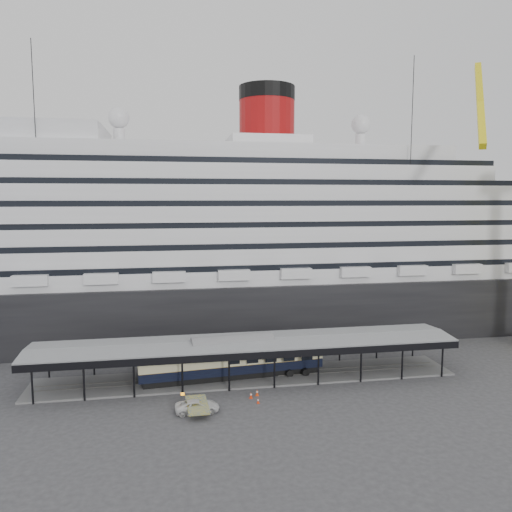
# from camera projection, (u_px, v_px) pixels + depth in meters

# --- Properties ---
(ground) EXTENTS (200.00, 200.00, 0.00)m
(ground) POSITION_uv_depth(u_px,v_px,m) (253.00, 392.00, 61.94)
(ground) COLOR #363638
(ground) RESTS_ON ground
(cruise_ship) EXTENTS (130.00, 30.00, 43.90)m
(cruise_ship) POSITION_uv_depth(u_px,v_px,m) (224.00, 229.00, 91.12)
(cruise_ship) COLOR black
(cruise_ship) RESTS_ON ground
(platform_canopy) EXTENTS (56.00, 9.18, 5.30)m
(platform_canopy) POSITION_uv_depth(u_px,v_px,m) (247.00, 361.00, 66.56)
(platform_canopy) COLOR slate
(platform_canopy) RESTS_ON ground
(port_truck) EXTENTS (5.05, 2.48, 1.38)m
(port_truck) POSITION_uv_depth(u_px,v_px,m) (197.00, 406.00, 56.04)
(port_truck) COLOR silver
(port_truck) RESTS_ON ground
(pullman_carriage) EXTENTS (24.73, 5.50, 24.10)m
(pullman_carriage) POSITION_uv_depth(u_px,v_px,m) (232.00, 358.00, 66.16)
(pullman_carriage) COLOR black
(pullman_carriage) RESTS_ON ground
(traffic_cone_left) EXTENTS (0.35, 0.35, 0.66)m
(traffic_cone_left) POSITION_uv_depth(u_px,v_px,m) (258.00, 401.00, 58.50)
(traffic_cone_left) COLOR red
(traffic_cone_left) RESTS_ON ground
(traffic_cone_mid) EXTENTS (0.43, 0.43, 0.78)m
(traffic_cone_mid) POSITION_uv_depth(u_px,v_px,m) (251.00, 395.00, 59.99)
(traffic_cone_mid) COLOR red
(traffic_cone_mid) RESTS_ON ground
(traffic_cone_right) EXTENTS (0.48, 0.48, 0.78)m
(traffic_cone_right) POSITION_uv_depth(u_px,v_px,m) (257.00, 392.00, 60.81)
(traffic_cone_right) COLOR #EC400D
(traffic_cone_right) RESTS_ON ground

